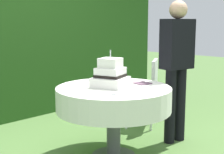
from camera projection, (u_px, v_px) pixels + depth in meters
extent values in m
cube|color=#234C19|center=(6.00, 22.00, 4.60)|extent=(5.76, 0.53, 2.74)
cylinder|color=#4C4C51|center=(114.00, 124.00, 3.35)|extent=(0.14, 0.14, 0.70)
cylinder|color=brown|center=(114.00, 89.00, 3.29)|extent=(1.12, 1.12, 0.03)
cylinder|color=white|center=(114.00, 99.00, 3.30)|extent=(1.15, 1.15, 0.23)
cube|color=white|center=(110.00, 82.00, 3.29)|extent=(0.39, 0.39, 0.10)
cube|color=white|center=(110.00, 72.00, 3.28)|extent=(0.31, 0.31, 0.10)
cube|color=black|center=(110.00, 76.00, 3.28)|extent=(0.32, 0.32, 0.03)
cube|color=white|center=(110.00, 63.00, 3.26)|extent=(0.24, 0.24, 0.10)
sphere|color=#C6599E|center=(105.00, 72.00, 3.44)|extent=(0.10, 0.10, 0.10)
cylinder|color=silver|center=(110.00, 54.00, 3.25)|extent=(0.01, 0.01, 0.08)
cylinder|color=white|center=(132.00, 80.00, 3.68)|extent=(0.11, 0.11, 0.01)
cylinder|color=white|center=(92.00, 80.00, 3.66)|extent=(0.11, 0.11, 0.01)
cylinder|color=white|center=(117.00, 93.00, 2.97)|extent=(0.11, 0.11, 0.01)
cube|color=#6B4C60|center=(142.00, 83.00, 3.46)|extent=(0.17, 0.17, 0.01)
cylinder|color=white|center=(130.00, 106.00, 4.55)|extent=(0.03, 0.03, 0.45)
cylinder|color=white|center=(126.00, 112.00, 4.24)|extent=(0.03, 0.03, 0.45)
cylinder|color=white|center=(154.00, 107.00, 4.48)|extent=(0.03, 0.03, 0.45)
cylinder|color=white|center=(151.00, 113.00, 4.17)|extent=(0.03, 0.03, 0.45)
cube|color=white|center=(141.00, 91.00, 4.32)|extent=(0.55, 0.55, 0.04)
cube|color=white|center=(155.00, 75.00, 4.24)|extent=(0.36, 0.24, 0.40)
cylinder|color=black|center=(180.00, 104.00, 3.82)|extent=(0.12, 0.12, 0.85)
cylinder|color=black|center=(170.00, 106.00, 3.73)|extent=(0.12, 0.12, 0.85)
cube|color=black|center=(177.00, 44.00, 3.66)|extent=(0.39, 0.27, 0.55)
sphere|color=tan|center=(178.00, 10.00, 3.60)|extent=(0.20, 0.20, 0.20)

